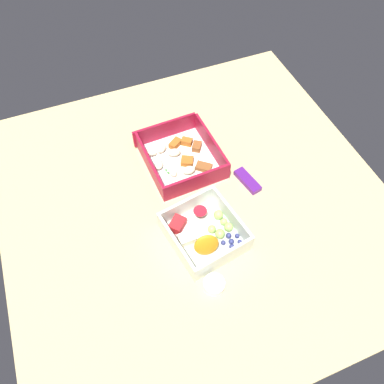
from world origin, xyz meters
TOP-DOWN VIEW (x-y plane):
  - table_surface at (0.00, 0.00)cm, footprint 80.00×80.00cm
  - pasta_container at (-10.63, 0.82)cm, footprint 18.14×16.24cm
  - fruit_bowl at (8.91, -1.74)cm, footprint 16.24×15.42cm
  - candy_bar at (0.40, 12.33)cm, footprint 7.35×3.80cm
  - paper_cup_liner at (19.14, -4.08)cm, footprint 3.96×3.96cm

SIDE VIEW (x-z plane):
  - table_surface at x=0.00cm, z-range 0.00..2.00cm
  - candy_bar at x=0.40cm, z-range 2.00..3.20cm
  - paper_cup_liner at x=19.14cm, z-range 2.00..3.68cm
  - pasta_container at x=-10.63cm, z-range 1.00..6.21cm
  - fruit_bowl at x=8.91cm, z-range 0.85..6.52cm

